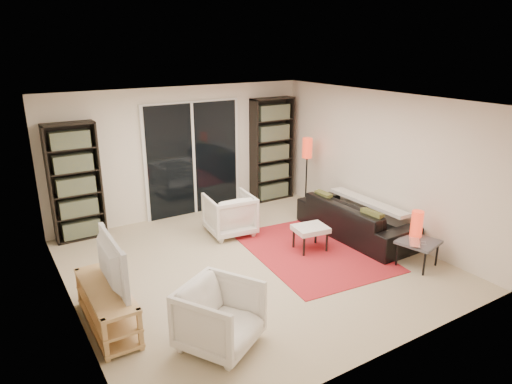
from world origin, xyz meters
TOP-DOWN VIEW (x-y plane):
  - floor at (0.00, 0.00)m, footprint 5.00×5.00m
  - wall_back at (0.00, 2.50)m, footprint 5.00×0.02m
  - wall_front at (0.00, -2.50)m, footprint 5.00×0.02m
  - wall_left at (-2.50, 0.00)m, footprint 0.02×5.00m
  - wall_right at (2.50, 0.00)m, footprint 0.02×5.00m
  - ceiling at (0.00, 0.00)m, footprint 5.00×5.00m
  - sliding_door at (0.20, 2.46)m, footprint 1.92×0.08m
  - bookshelf_left at (-1.95, 2.33)m, footprint 0.80×0.30m
  - bookshelf_right at (1.90, 2.33)m, footprint 0.90×0.30m
  - tv_stand at (-2.23, -0.45)m, footprint 0.42×1.33m
  - tv at (-2.21, -0.45)m, footprint 0.15×1.03m
  - rug at (1.03, -0.14)m, footprint 2.01×2.58m
  - sofa at (2.02, -0.03)m, footprint 0.86×2.15m
  - armchair_back at (0.27, 1.18)m, footprint 0.84×0.86m
  - armchair_front at (-1.29, -1.45)m, footprint 1.06×1.07m
  - ottoman at (1.03, -0.07)m, footprint 0.56×0.49m
  - side_table at (2.02, -1.33)m, footprint 0.63×0.63m
  - laptop at (1.93, -1.40)m, footprint 0.41×0.40m
  - table_lamp at (2.12, -1.18)m, footprint 0.17×0.17m
  - floor_lamp at (2.16, 1.51)m, footprint 0.21×0.21m

SIDE VIEW (x-z plane):
  - floor at x=0.00m, z-range 0.00..0.00m
  - rug at x=1.03m, z-range 0.00..0.01m
  - tv_stand at x=-2.23m, z-range 0.01..0.51m
  - sofa at x=2.02m, z-range 0.00..0.62m
  - ottoman at x=1.03m, z-range 0.14..0.54m
  - armchair_back at x=0.27m, z-range 0.00..0.71m
  - armchair_front at x=-1.29m, z-range 0.00..0.72m
  - side_table at x=2.02m, z-range 0.16..0.56m
  - laptop at x=1.93m, z-range 0.40..0.43m
  - table_lamp at x=2.12m, z-range 0.40..0.79m
  - tv at x=-2.21m, z-range 0.50..1.09m
  - bookshelf_left at x=-1.95m, z-range 0.00..1.95m
  - sliding_door at x=0.20m, z-range -0.03..2.13m
  - bookshelf_right at x=1.90m, z-range 0.00..2.10m
  - floor_lamp at x=2.16m, z-range 0.37..1.78m
  - wall_back at x=0.00m, z-range 0.00..2.40m
  - wall_front at x=0.00m, z-range 0.00..2.40m
  - wall_left at x=-2.50m, z-range 0.00..2.40m
  - wall_right at x=2.50m, z-range 0.00..2.40m
  - ceiling at x=0.00m, z-range 2.39..2.41m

